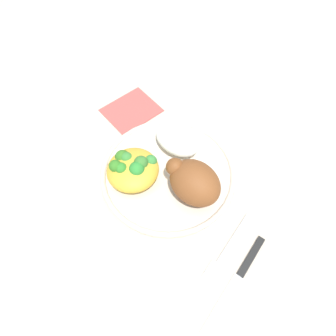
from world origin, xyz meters
name	(u,v)px	position (x,y,z in m)	size (l,w,h in m)	color
ground_plane	(168,176)	(0.00, 0.00, 0.00)	(2.00, 2.00, 0.00)	beige
plate	(168,173)	(0.00, 0.00, 0.01)	(0.26, 0.26, 0.02)	beige
roasted_chicken	(195,180)	(-0.06, 0.00, 0.06)	(0.11, 0.08, 0.07)	brown
rice_pile	(178,138)	(0.03, -0.06, 0.04)	(0.10, 0.07, 0.04)	white
mac_cheese_with_broccoli	(133,168)	(0.04, 0.05, 0.04)	(0.10, 0.10, 0.05)	gold
fork	(226,250)	(-0.18, 0.04, 0.00)	(0.04, 0.14, 0.01)	#B2B2B7
knife	(240,275)	(-0.22, 0.05, 0.00)	(0.04, 0.19, 0.01)	black
napkin	(131,110)	(0.18, -0.06, 0.00)	(0.10, 0.11, 0.00)	#DB4C47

